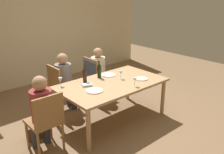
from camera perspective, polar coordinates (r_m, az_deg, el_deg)
The scene contains 19 objects.
ground_plane at distance 4.53m, azimuth -0.00°, elevation -9.87°, with size 10.00×10.00×0.00m, color #846647.
rear_room_partition at distance 6.32m, azimuth -16.92°, elevation 10.82°, with size 6.40×0.12×2.70m, color beige.
dining_table at distance 4.24m, azimuth -0.00°, elevation -2.19°, with size 1.85×1.07×0.72m.
chair_far_left at distance 4.72m, azimuth -12.02°, elevation -1.87°, with size 0.44×0.44×0.92m.
chair_far_right at distance 5.10m, azimuth -4.32°, elevation 0.90°, with size 0.46×0.44×0.92m.
chair_left_end at distance 3.58m, azimuth -15.15°, elevation -9.43°, with size 0.44×0.44×0.92m.
person_woman_host at distance 4.73m, azimuth -10.94°, elevation -0.15°, with size 0.35×0.31×1.14m.
person_man_bearded at distance 5.17m, azimuth -3.02°, elevation 1.79°, with size 0.34×0.30×1.11m.
person_man_guest at distance 3.61m, azimuth -16.15°, elevation -6.96°, with size 0.31×0.36×1.15m.
wine_bottle_tall_green at distance 4.41m, azimuth -3.02°, elevation 1.56°, with size 0.07×0.07×0.32m.
wine_bottle_dark_red at distance 4.20m, azimuth -6.40°, elevation 0.57°, with size 0.07×0.07×0.33m.
wine_glass_near_left at distance 4.37m, azimuth 2.07°, elevation 0.95°, with size 0.07×0.07×0.15m.
wine_glass_centre at distance 4.11m, azimuth -11.95°, elevation -0.70°, with size 0.07×0.07×0.15m.
wine_glass_near_right at distance 4.05m, azimuth 5.35°, elevation -0.69°, with size 0.07×0.07×0.15m.
dinner_plate_host at distance 3.87m, azimuth -4.10°, elevation -3.18°, with size 0.28×0.28×0.01m, color silver.
dinner_plate_guest_left at distance 4.41m, azimuth 6.85°, elevation -0.38°, with size 0.24×0.24×0.01m, color silver.
dinner_plate_guest_right at distance 4.58m, azimuth -0.82°, elevation 0.52°, with size 0.27×0.27×0.01m, color white.
folded_napkin at distance 4.09m, azimuth -5.89°, elevation -1.86°, with size 0.16×0.12×0.03m, color #ADC6D6.
handbag at distance 4.14m, azimuth -17.43°, elevation -12.20°, with size 0.28×0.12×0.22m, color brown.
Camera 1 is at (-2.60, -2.96, 2.23)m, focal length 39.18 mm.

